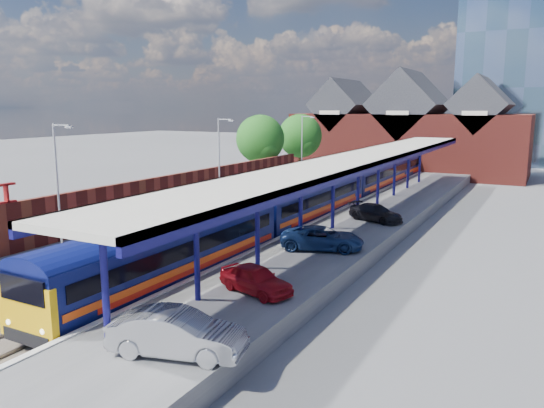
# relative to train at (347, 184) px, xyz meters

# --- Properties ---
(ground) EXTENTS (240.00, 240.00, 0.00)m
(ground) POSITION_rel_train_xyz_m (-1.49, -0.37, -2.12)
(ground) COLOR #5B5B5E
(ground) RESTS_ON ground
(ballast_bed) EXTENTS (6.00, 76.00, 0.06)m
(ballast_bed) POSITION_rel_train_xyz_m (-1.49, -10.37, -2.09)
(ballast_bed) COLOR #473D33
(ballast_bed) RESTS_ON ground
(rails) EXTENTS (4.51, 76.00, 0.14)m
(rails) POSITION_rel_train_xyz_m (-1.49, -10.37, -2.00)
(rails) COLOR slate
(rails) RESTS_ON ground
(left_platform) EXTENTS (5.00, 76.00, 1.00)m
(left_platform) POSITION_rel_train_xyz_m (-6.99, -10.37, -1.62)
(left_platform) COLOR #565659
(left_platform) RESTS_ON ground
(right_platform) EXTENTS (6.00, 76.00, 1.00)m
(right_platform) POSITION_rel_train_xyz_m (4.51, -10.37, -1.62)
(right_platform) COLOR #565659
(right_platform) RESTS_ON ground
(coping_left) EXTENTS (0.30, 76.00, 0.05)m
(coping_left) POSITION_rel_train_xyz_m (-4.64, -10.37, -1.10)
(coping_left) COLOR silver
(coping_left) RESTS_ON left_platform
(coping_right) EXTENTS (0.30, 76.00, 0.05)m
(coping_right) POSITION_rel_train_xyz_m (1.66, -10.37, -1.10)
(coping_right) COLOR silver
(coping_right) RESTS_ON right_platform
(yellow_line) EXTENTS (0.14, 76.00, 0.01)m
(yellow_line) POSITION_rel_train_xyz_m (-5.24, -10.37, -1.12)
(yellow_line) COLOR yellow
(yellow_line) RESTS_ON left_platform
(train) EXTENTS (2.93, 65.92, 3.45)m
(train) POSITION_rel_train_xyz_m (0.00, 0.00, 0.00)
(train) COLOR #0B1252
(train) RESTS_ON ground
(canopy) EXTENTS (4.50, 52.00, 4.48)m
(canopy) POSITION_rel_train_xyz_m (3.99, -8.42, 3.13)
(canopy) COLOR #0F0D51
(canopy) RESTS_ON right_platform
(lamp_post_b) EXTENTS (1.48, 0.18, 7.00)m
(lamp_post_b) POSITION_rel_train_xyz_m (-7.86, -24.37, 2.87)
(lamp_post_b) COLOR #A5A8AA
(lamp_post_b) RESTS_ON left_platform
(lamp_post_c) EXTENTS (1.48, 0.18, 7.00)m
(lamp_post_c) POSITION_rel_train_xyz_m (-7.86, -8.37, 2.87)
(lamp_post_c) COLOR #A5A8AA
(lamp_post_c) RESTS_ON left_platform
(lamp_post_d) EXTENTS (1.48, 0.18, 7.00)m
(lamp_post_d) POSITION_rel_train_xyz_m (-7.86, 7.63, 2.87)
(lamp_post_d) COLOR #A5A8AA
(lamp_post_d) RESTS_ON left_platform
(platform_sign) EXTENTS (0.55, 0.08, 2.50)m
(platform_sign) POSITION_rel_train_xyz_m (-6.49, -6.37, 0.57)
(platform_sign) COLOR #A5A8AA
(platform_sign) RESTS_ON left_platform
(brick_wall) EXTENTS (0.35, 50.00, 3.86)m
(brick_wall) POSITION_rel_train_xyz_m (-9.59, -16.83, 0.33)
(brick_wall) COLOR maroon
(brick_wall) RESTS_ON left_platform
(station_building) EXTENTS (30.00, 12.12, 13.78)m
(station_building) POSITION_rel_train_xyz_m (-1.49, 27.63, 3.33)
(station_building) COLOR maroon
(station_building) RESTS_ON ground
(glass_tower) EXTENTS (14.20, 14.20, 40.30)m
(glass_tower) POSITION_rel_train_xyz_m (8.51, 49.63, 18.08)
(glass_tower) COLOR #466379
(glass_tower) RESTS_ON ground
(tree_near) EXTENTS (5.20, 5.20, 8.10)m
(tree_near) POSITION_rel_train_xyz_m (-11.84, 5.53, 3.23)
(tree_near) COLOR #382314
(tree_near) RESTS_ON ground
(tree_far) EXTENTS (5.20, 5.20, 8.10)m
(tree_far) POSITION_rel_train_xyz_m (-10.84, 13.53, 3.23)
(tree_far) COLOR #382314
(tree_far) RESTS_ON ground
(parked_car_red) EXTENTS (3.85, 2.46, 1.22)m
(parked_car_red) POSITION_rel_train_xyz_m (5.19, -25.49, -0.51)
(parked_car_red) COLOR #9F0D16
(parked_car_red) RESTS_ON right_platform
(parked_car_silver) EXTENTS (4.64, 2.61, 1.45)m
(parked_car_silver) POSITION_rel_train_xyz_m (5.86, -31.71, -0.40)
(parked_car_silver) COLOR #9B9A9F
(parked_car_silver) RESTS_ON right_platform
(parked_car_dark) EXTENTS (4.36, 3.00, 1.17)m
(parked_car_dark) POSITION_rel_train_xyz_m (5.35, -8.88, -0.53)
(parked_car_dark) COLOR black
(parked_car_dark) RESTS_ON right_platform
(parked_car_blue) EXTENTS (5.03, 3.36, 1.28)m
(parked_car_blue) POSITION_rel_train_xyz_m (4.95, -17.59, -0.48)
(parked_car_blue) COLOR navy
(parked_car_blue) RESTS_ON right_platform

